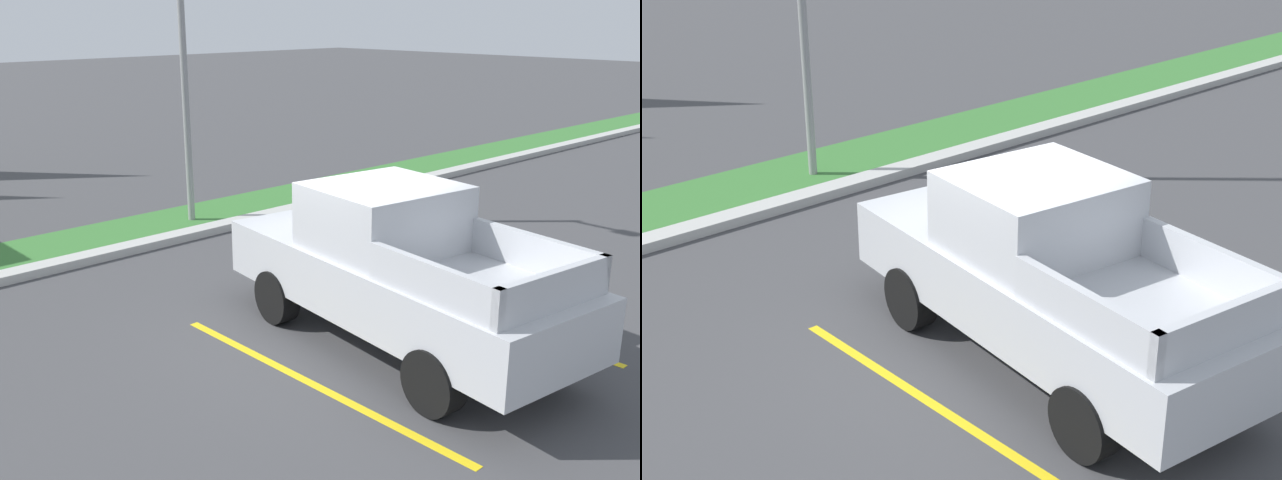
{
  "view_description": "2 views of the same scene",
  "coord_description": "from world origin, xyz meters",
  "views": [
    {
      "loc": [
        -6.84,
        -6.71,
        4.19
      ],
      "look_at": [
        0.83,
        1.34,
        0.77
      ],
      "focal_mm": 41.58,
      "sensor_mm": 36.0,
      "label": 1
    },
    {
      "loc": [
        -6.81,
        -7.07,
        5.48
      ],
      "look_at": [
        -0.49,
        -0.08,
        1.35
      ],
      "focal_mm": 52.98,
      "sensor_mm": 36.0,
      "label": 2
    }
  ],
  "objects": [
    {
      "name": "ground_plane",
      "position": [
        0.0,
        0.0,
        0.0
      ],
      "size": [
        120.0,
        120.0,
        0.0
      ],
      "primitive_type": "plane",
      "color": "#424244"
    },
    {
      "name": "parking_line_near",
      "position": [
        -1.5,
        -0.93,
        0.0
      ],
      "size": [
        0.12,
        4.8,
        0.01
      ],
      "primitive_type": "cube",
      "color": "yellow",
      "rests_on": "ground"
    },
    {
      "name": "parking_line_far",
      "position": [
        1.6,
        -0.93,
        0.0
      ],
      "size": [
        0.12,
        4.8,
        0.01
      ],
      "primitive_type": "cube",
      "color": "yellow",
      "rests_on": "ground"
    },
    {
      "name": "curb_strip",
      "position": [
        0.0,
        5.0,
        0.07
      ],
      "size": [
        56.0,
        0.4,
        0.15
      ],
      "primitive_type": "cube",
      "color": "#B2B2AD",
      "rests_on": "ground"
    },
    {
      "name": "grass_median",
      "position": [
        0.0,
        6.1,
        0.03
      ],
      "size": [
        56.0,
        1.8,
        0.06
      ],
      "primitive_type": "cube",
      "color": "#387533",
      "rests_on": "ground"
    },
    {
      "name": "pickup_truck_main",
      "position": [
        0.05,
        -0.88,
        1.04
      ],
      "size": [
        2.56,
        5.43,
        2.1
      ],
      "color": "black",
      "rests_on": "ground"
    },
    {
      "name": "street_light",
      "position": [
        1.48,
        5.75,
        4.06
      ],
      "size": [
        0.24,
        1.49,
        7.01
      ],
      "color": "gray",
      "rests_on": "ground"
    }
  ]
}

